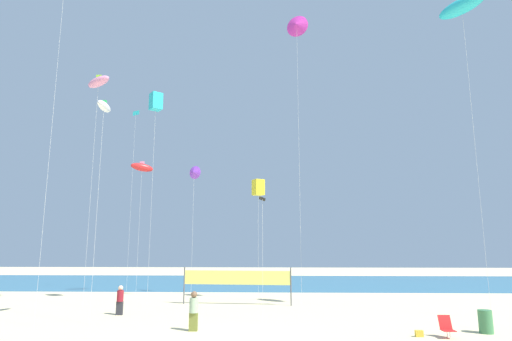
# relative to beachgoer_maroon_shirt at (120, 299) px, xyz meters

# --- Properties ---
(ocean_band) EXTENTS (120.00, 20.00, 0.01)m
(ocean_band) POSITION_rel_beachgoer_maroon_shirt_xyz_m (6.22, 21.76, -0.85)
(ocean_band) COLOR teal
(ocean_band) RESTS_ON ground
(beachgoer_maroon_shirt) EXTENTS (0.37, 0.37, 1.60)m
(beachgoer_maroon_shirt) POSITION_rel_beachgoer_maroon_shirt_xyz_m (0.00, 0.00, 0.00)
(beachgoer_maroon_shirt) COLOR #2D2D33
(beachgoer_maroon_shirt) RESTS_ON ground
(beachgoer_sage_shirt) EXTENTS (0.40, 0.40, 1.74)m
(beachgoer_sage_shirt) POSITION_rel_beachgoer_maroon_shirt_xyz_m (4.95, -4.32, 0.08)
(beachgoer_sage_shirt) COLOR olive
(beachgoer_sage_shirt) RESTS_ON ground
(folding_beach_chair) EXTENTS (0.52, 0.65, 0.89)m
(folding_beach_chair) POSITION_rel_beachgoer_maroon_shirt_xyz_m (15.87, -5.32, -0.39)
(folding_beach_chair) COLOR red
(folding_beach_chair) RESTS_ON ground
(trash_barrel) EXTENTS (0.59, 0.59, 0.99)m
(trash_barrel) POSITION_rel_beachgoer_maroon_shirt_xyz_m (17.97, -4.35, -0.36)
(trash_barrel) COLOR #3F7F4C
(trash_barrel) RESTS_ON ground
(volleyball_net) EXTENTS (7.19, 0.73, 2.40)m
(volleyball_net) POSITION_rel_beachgoer_maroon_shirt_xyz_m (6.21, 4.35, 0.77)
(volleyball_net) COLOR #4C4C51
(volleyball_net) RESTS_ON ground
(beach_handbag) EXTENTS (0.33, 0.17, 0.26)m
(beach_handbag) POSITION_rel_beachgoer_maroon_shirt_xyz_m (14.76, -5.18, -0.72)
(beach_handbag) COLOR gold
(beach_handbag) RESTS_ON ground
(kite_white_inflatable) EXTENTS (0.54, 1.35, 11.56)m
(kite_white_inflatable) POSITION_rel_beachgoer_maroon_shirt_xyz_m (-0.48, -2.80, 10.33)
(kite_white_inflatable) COLOR silver
(kite_white_inflatable) RESTS_ON ground
(kite_cyan_box) EXTENTS (1.06, 1.06, 14.46)m
(kite_cyan_box) POSITION_rel_beachgoer_maroon_shirt_xyz_m (0.41, 3.90, 12.98)
(kite_cyan_box) COLOR silver
(kite_cyan_box) RESTS_ON ground
(kite_red_inflatable) EXTENTS (2.02, 1.40, 10.78)m
(kite_red_inflatable) POSITION_rel_beachgoer_maroon_shirt_xyz_m (-2.26, 9.92, 9.41)
(kite_red_inflatable) COLOR silver
(kite_red_inflatable) RESTS_ON ground
(kite_cyan_diamond) EXTENTS (0.76, 0.76, 15.84)m
(kite_cyan_diamond) POSITION_rel_beachgoer_maroon_shirt_xyz_m (-3.64, 11.62, 14.44)
(kite_cyan_diamond) COLOR silver
(kite_cyan_diamond) RESTS_ON ground
(kite_violet_delta) EXTENTS (1.02, 0.64, 9.82)m
(kite_violet_delta) POSITION_rel_beachgoer_maroon_shirt_xyz_m (2.67, 7.10, 8.44)
(kite_violet_delta) COLOR silver
(kite_violet_delta) RESTS_ON ground
(kite_pink_inflatable) EXTENTS (2.07, 1.39, 15.62)m
(kite_pink_inflatable) POSITION_rel_beachgoer_maroon_shirt_xyz_m (-3.50, 3.19, 14.23)
(kite_pink_inflatable) COLOR silver
(kite_pink_inflatable) RESTS_ON ground
(kite_magenta_delta) EXTENTS (1.70, 0.98, 20.98)m
(kite_magenta_delta) POSITION_rel_beachgoer_maroon_shirt_xyz_m (10.52, 5.00, 19.27)
(kite_magenta_delta) COLOR silver
(kite_magenta_delta) RESTS_ON ground
(kite_yellow_box) EXTENTS (0.99, 0.99, 8.63)m
(kite_yellow_box) POSITION_rel_beachgoer_maroon_shirt_xyz_m (7.57, 6.56, 7.19)
(kite_yellow_box) COLOR silver
(kite_yellow_box) RESTS_ON ground
(kite_black_diamond) EXTENTS (0.50, 0.50, 6.45)m
(kite_black_diamond) POSITION_rel_beachgoer_maroon_shirt_xyz_m (8.06, -1.70, 5.23)
(kite_black_diamond) COLOR silver
(kite_black_diamond) RESTS_ON ground
(kite_cyan_inflatable) EXTENTS (2.82, 2.50, 18.86)m
(kite_cyan_inflatable) POSITION_rel_beachgoer_maroon_shirt_xyz_m (20.16, -0.47, 17.25)
(kite_cyan_inflatable) COLOR silver
(kite_cyan_inflatable) RESTS_ON ground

